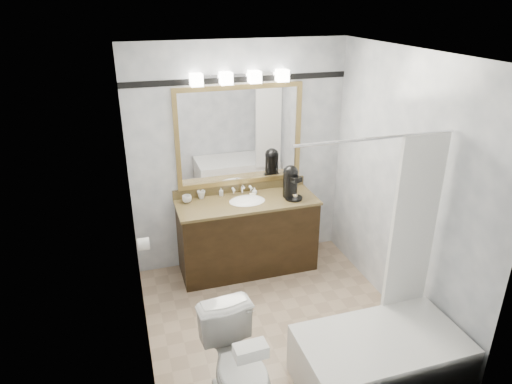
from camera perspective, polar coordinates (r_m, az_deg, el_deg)
room at (r=3.89m, az=3.02°, el=-1.67°), size 2.42×2.62×2.52m
vanity at (r=5.12m, az=-1.09°, el=-5.25°), size 1.53×0.58×0.97m
mirror at (r=4.95m, az=-2.05°, el=7.00°), size 1.40×0.04×1.10m
vanity_light_bar at (r=4.76m, az=-1.98°, el=14.15°), size 1.02×0.14×0.12m
accent_stripe at (r=4.83m, az=-2.19°, el=13.88°), size 2.40×0.01×0.06m
bathtub at (r=3.98m, az=15.39°, el=-18.74°), size 1.30×0.75×1.96m
tp_roll at (r=4.53m, az=-13.88°, el=-6.33°), size 0.11×0.12×0.12m
toilet at (r=3.60m, az=-2.16°, el=-20.98°), size 0.50×0.78×0.76m
tissue_box at (r=3.09m, az=-0.67°, el=-19.24°), size 0.22×0.13×0.09m
coffee_maker at (r=4.96m, az=4.38°, el=1.35°), size 0.20×0.24×0.37m
cup_left at (r=4.94m, az=-8.63°, el=-0.86°), size 0.12×0.12×0.08m
cup_right at (r=5.02m, az=-6.86°, el=-0.32°), size 0.12×0.12×0.09m
soap_bottle_a at (r=5.06m, az=-4.38°, el=0.01°), size 0.05×0.05×0.09m
soap_bottle_b at (r=5.08m, az=-0.19°, el=0.13°), size 0.08×0.08×0.08m
soap_bar at (r=5.06m, az=-0.42°, el=-0.32°), size 0.08×0.06×0.02m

